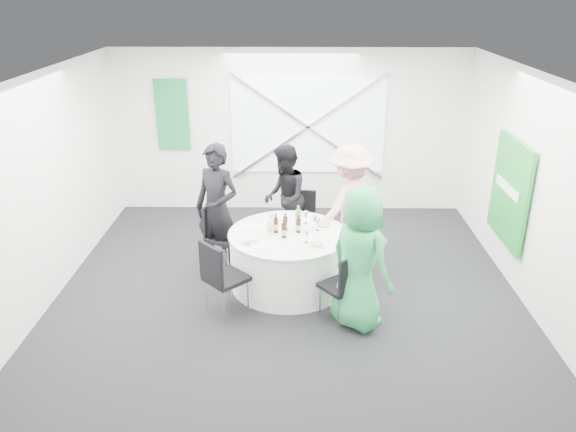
{
  "coord_description": "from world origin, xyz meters",
  "views": [
    {
      "loc": [
        0.09,
        -6.43,
        3.77
      ],
      "look_at": [
        0.0,
        0.2,
        1.0
      ],
      "focal_mm": 35.0,
      "sensor_mm": 36.0,
      "label": 1
    }
  ],
  "objects_px": {
    "chair_back_left": "(219,231)",
    "chair_front_right": "(345,283)",
    "chair_back_right": "(354,229)",
    "person_woman_pink": "(349,205)",
    "green_water_bottle": "(298,220)",
    "person_woman_green": "(360,259)",
    "banquet_table": "(288,259)",
    "person_man_back_left": "(217,208)",
    "chair_front_left": "(220,273)",
    "person_man_back": "(285,198)",
    "clear_water_bottle": "(270,227)",
    "chair_back": "(302,215)"
  },
  "relations": [
    {
      "from": "banquet_table",
      "to": "chair_front_right",
      "type": "distance_m",
      "value": 1.11
    },
    {
      "from": "chair_back_left",
      "to": "person_man_back_left",
      "type": "xyz_separation_m",
      "value": [
        -0.0,
        -0.06,
        0.36
      ]
    },
    {
      "from": "chair_back_left",
      "to": "green_water_bottle",
      "type": "distance_m",
      "value": 1.24
    },
    {
      "from": "person_man_back_left",
      "to": "person_woman_green",
      "type": "distance_m",
      "value": 2.29
    },
    {
      "from": "banquet_table",
      "to": "person_woman_green",
      "type": "relative_size",
      "value": 0.91
    },
    {
      "from": "banquet_table",
      "to": "chair_back_right",
      "type": "distance_m",
      "value": 1.06
    },
    {
      "from": "person_man_back_left",
      "to": "person_man_back",
      "type": "bearing_deg",
      "value": 63.91
    },
    {
      "from": "person_woman_pink",
      "to": "chair_back_left",
      "type": "bearing_deg",
      "value": -34.84
    },
    {
      "from": "chair_back_right",
      "to": "person_woman_green",
      "type": "bearing_deg",
      "value": -32.18
    },
    {
      "from": "clear_water_bottle",
      "to": "person_woman_pink",
      "type": "bearing_deg",
      "value": 35.85
    },
    {
      "from": "person_man_back_left",
      "to": "clear_water_bottle",
      "type": "relative_size",
      "value": 6.62
    },
    {
      "from": "banquet_table",
      "to": "chair_back_right",
      "type": "xyz_separation_m",
      "value": [
        0.91,
        0.5,
        0.22
      ]
    },
    {
      "from": "chair_back_right",
      "to": "person_woman_pink",
      "type": "relative_size",
      "value": 0.59
    },
    {
      "from": "person_woman_pink",
      "to": "green_water_bottle",
      "type": "xyz_separation_m",
      "value": [
        -0.72,
        -0.61,
        0.02
      ]
    },
    {
      "from": "chair_back_left",
      "to": "chair_front_left",
      "type": "height_order",
      "value": "chair_front_left"
    },
    {
      "from": "chair_front_right",
      "to": "person_woman_pink",
      "type": "xyz_separation_m",
      "value": [
        0.18,
        1.61,
        0.35
      ]
    },
    {
      "from": "chair_back_left",
      "to": "chair_back_right",
      "type": "height_order",
      "value": "chair_back_right"
    },
    {
      "from": "person_man_back",
      "to": "green_water_bottle",
      "type": "bearing_deg",
      "value": 7.44
    },
    {
      "from": "person_man_back_left",
      "to": "clear_water_bottle",
      "type": "bearing_deg",
      "value": -8.97
    },
    {
      "from": "person_man_back_left",
      "to": "person_man_back",
      "type": "xyz_separation_m",
      "value": [
        0.91,
        0.7,
        -0.11
      ]
    },
    {
      "from": "person_man_back_left",
      "to": "person_woman_pink",
      "type": "bearing_deg",
      "value": 34.32
    },
    {
      "from": "chair_back",
      "to": "person_woman_pink",
      "type": "bearing_deg",
      "value": -26.13
    },
    {
      "from": "banquet_table",
      "to": "chair_front_left",
      "type": "xyz_separation_m",
      "value": [
        -0.8,
        -0.76,
        0.2
      ]
    },
    {
      "from": "chair_front_right",
      "to": "chair_front_left",
      "type": "xyz_separation_m",
      "value": [
        -1.47,
        0.1,
        0.06
      ]
    },
    {
      "from": "chair_back_left",
      "to": "person_woman_green",
      "type": "xyz_separation_m",
      "value": [
        1.81,
        -1.46,
        0.32
      ]
    },
    {
      "from": "person_man_back_left",
      "to": "chair_back_left",
      "type": "bearing_deg",
      "value": 113.95
    },
    {
      "from": "person_woman_green",
      "to": "chair_back_right",
      "type": "bearing_deg",
      "value": -45.39
    },
    {
      "from": "chair_front_right",
      "to": "person_woman_pink",
      "type": "relative_size",
      "value": 0.51
    },
    {
      "from": "green_water_bottle",
      "to": "clear_water_bottle",
      "type": "relative_size",
      "value": 1.2
    },
    {
      "from": "chair_back_left",
      "to": "person_woman_pink",
      "type": "distance_m",
      "value": 1.87
    },
    {
      "from": "chair_back_right",
      "to": "chair_front_left",
      "type": "height_order",
      "value": "chair_back_right"
    },
    {
      "from": "chair_front_left",
      "to": "chair_back_left",
      "type": "bearing_deg",
      "value": -36.01
    },
    {
      "from": "chair_back",
      "to": "clear_water_bottle",
      "type": "height_order",
      "value": "clear_water_bottle"
    },
    {
      "from": "banquet_table",
      "to": "chair_back_left",
      "type": "bearing_deg",
      "value": 150.74
    },
    {
      "from": "chair_front_left",
      "to": "person_woman_pink",
      "type": "relative_size",
      "value": 0.56
    },
    {
      "from": "person_man_back_left",
      "to": "person_woman_pink",
      "type": "relative_size",
      "value": 1.04
    },
    {
      "from": "banquet_table",
      "to": "clear_water_bottle",
      "type": "xyz_separation_m",
      "value": [
        -0.23,
        -0.05,
        0.48
      ]
    },
    {
      "from": "chair_back",
      "to": "chair_front_right",
      "type": "relative_size",
      "value": 0.99
    },
    {
      "from": "chair_back_left",
      "to": "chair_front_right",
      "type": "distance_m",
      "value": 2.17
    },
    {
      "from": "chair_front_right",
      "to": "person_man_back_left",
      "type": "height_order",
      "value": "person_man_back_left"
    },
    {
      "from": "person_man_back_left",
      "to": "green_water_bottle",
      "type": "bearing_deg",
      "value": 8.75
    },
    {
      "from": "banquet_table",
      "to": "person_man_back_left",
      "type": "xyz_separation_m",
      "value": [
        -0.98,
        0.49,
        0.52
      ]
    },
    {
      "from": "banquet_table",
      "to": "person_man_back_left",
      "type": "height_order",
      "value": "person_man_back_left"
    },
    {
      "from": "chair_back",
      "to": "chair_back_left",
      "type": "height_order",
      "value": "chair_back_left"
    },
    {
      "from": "clear_water_bottle",
      "to": "chair_front_left",
      "type": "bearing_deg",
      "value": -128.13
    },
    {
      "from": "person_woman_pink",
      "to": "green_water_bottle",
      "type": "height_order",
      "value": "person_woman_pink"
    },
    {
      "from": "clear_water_bottle",
      "to": "person_man_back",
      "type": "bearing_deg",
      "value": 82.38
    },
    {
      "from": "chair_front_left",
      "to": "person_man_back",
      "type": "distance_m",
      "value": 2.1
    },
    {
      "from": "banquet_table",
      "to": "person_man_back",
      "type": "relative_size",
      "value": 0.98
    },
    {
      "from": "chair_back_right",
      "to": "green_water_bottle",
      "type": "bearing_deg",
      "value": -93.48
    }
  ]
}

